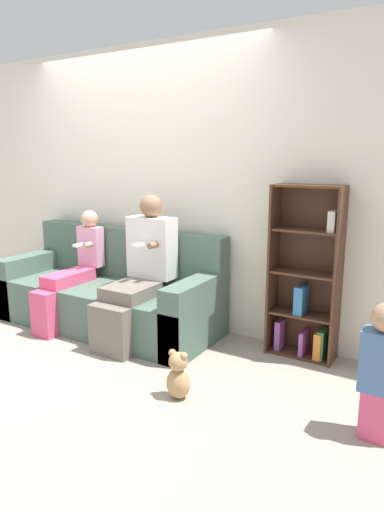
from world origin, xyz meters
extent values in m
plane|color=#9E9384|center=(0.00, 0.00, 0.00)|extent=(14.00, 14.00, 0.00)
cube|color=silver|center=(0.00, 0.95, 1.27)|extent=(10.00, 0.06, 2.55)
cube|color=#4C6656|center=(-0.11, 0.38, 0.20)|extent=(2.11, 0.64, 0.41)
cube|color=#4C6656|center=(-0.11, 0.79, 0.44)|extent=(2.11, 0.19, 0.89)
cube|color=#4C6656|center=(-1.07, 0.38, 0.29)|extent=(0.19, 0.64, 0.59)
cube|color=#4C6656|center=(0.85, 0.38, 0.29)|extent=(0.19, 0.64, 0.59)
cube|color=#70665B|center=(0.34, 0.00, 0.20)|extent=(0.36, 0.12, 0.41)
cube|color=#70665B|center=(0.34, 0.27, 0.46)|extent=(0.36, 0.43, 0.11)
cube|color=white|center=(0.34, 0.58, 0.78)|extent=(0.42, 0.19, 0.53)
sphere|color=#8C664C|center=(0.34, 0.58, 1.14)|extent=(0.20, 0.20, 0.20)
cylinder|color=#8C664C|center=(0.45, 0.44, 0.83)|extent=(0.05, 0.10, 0.05)
cube|color=white|center=(0.34, 0.39, 0.83)|extent=(0.05, 0.12, 0.02)
cube|color=#DB4C75|center=(-0.42, 0.00, 0.20)|extent=(0.21, 0.12, 0.41)
cube|color=#DB4C75|center=(-0.42, 0.31, 0.46)|extent=(0.21, 0.50, 0.11)
cube|color=#E599BC|center=(-0.42, 0.62, 0.71)|extent=(0.25, 0.11, 0.38)
sphere|color=tan|center=(-0.42, 0.62, 0.97)|extent=(0.16, 0.16, 0.16)
cylinder|color=tan|center=(-0.35, 0.51, 0.74)|extent=(0.05, 0.10, 0.05)
cube|color=white|center=(-0.42, 0.46, 0.74)|extent=(0.05, 0.12, 0.02)
cube|color=#DB4C75|center=(2.35, -0.07, 0.14)|extent=(0.18, 0.14, 0.29)
cube|color=#476B9E|center=(2.35, -0.07, 0.46)|extent=(0.23, 0.14, 0.35)
cube|color=#4C2D1E|center=(1.38, 0.79, 0.67)|extent=(0.02, 0.25, 1.35)
cube|color=#4C2D1E|center=(1.89, 0.79, 0.67)|extent=(0.02, 0.25, 1.35)
cube|color=#4C2D1E|center=(1.63, 0.90, 0.67)|extent=(0.53, 0.02, 1.35)
cube|color=#4C2D1E|center=(1.63, 0.79, 0.01)|extent=(0.49, 0.21, 0.02)
cube|color=#4C2D1E|center=(1.63, 0.79, 0.34)|extent=(0.49, 0.21, 0.02)
cube|color=#4C2D1E|center=(1.63, 0.79, 0.67)|extent=(0.49, 0.21, 0.02)
cube|color=#4C2D1E|center=(1.63, 0.79, 1.01)|extent=(0.49, 0.21, 0.02)
cube|color=#4C2D1E|center=(1.63, 0.79, 1.34)|extent=(0.49, 0.21, 0.02)
cube|color=teal|center=(1.62, 0.79, 0.46)|extent=(0.07, 0.18, 0.22)
cube|color=#934CA3|center=(1.66, 0.79, 0.11)|extent=(0.03, 0.18, 0.19)
cube|color=beige|center=(1.83, 0.79, 1.09)|extent=(0.05, 0.17, 0.15)
cube|color=#934CA3|center=(1.45, 0.79, 0.14)|extent=(0.04, 0.13, 0.24)
cube|color=#429956|center=(1.80, 0.79, 0.13)|extent=(0.05, 0.15, 0.23)
cube|color=orange|center=(1.78, 0.79, 0.12)|extent=(0.06, 0.18, 0.21)
ellipsoid|color=tan|center=(1.16, -0.28, 0.10)|extent=(0.16, 0.14, 0.20)
sphere|color=tan|center=(1.16, -0.28, 0.26)|extent=(0.13, 0.13, 0.13)
sphere|color=tan|center=(1.11, -0.28, 0.31)|extent=(0.05, 0.05, 0.05)
sphere|color=tan|center=(1.20, -0.28, 0.31)|extent=(0.05, 0.05, 0.05)
camera|label=1|loc=(2.64, -2.57, 1.55)|focal=32.00mm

